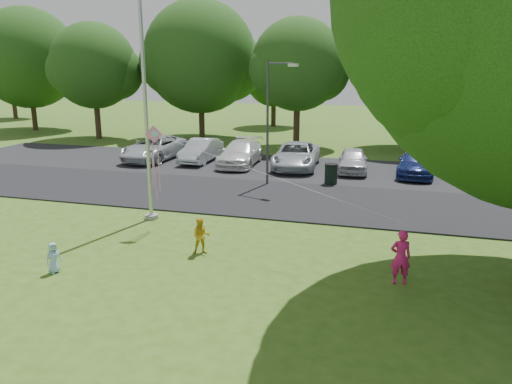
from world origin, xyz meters
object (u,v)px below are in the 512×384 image
(child_yellow, at_px, (201,236))
(kite, at_px, (160,148))
(child_blue, at_px, (53,258))
(street_lamp, at_px, (272,112))
(flagpole, at_px, (146,107))
(woman, at_px, (401,257))
(trash_can, at_px, (331,174))

(child_yellow, distance_m, kite, 3.54)
(child_blue, bearing_deg, street_lamp, 10.23)
(kite, bearing_deg, child_yellow, -51.41)
(child_blue, bearing_deg, flagpole, 23.35)
(flagpole, distance_m, child_blue, 6.47)
(child_blue, xyz_separation_m, kite, (1.35, 4.12, 2.48))
(child_yellow, height_order, kite, kite)
(woman, distance_m, child_yellow, 5.89)
(trash_can, xyz_separation_m, woman, (3.25, -10.62, 0.23))
(flagpole, distance_m, trash_can, 9.96)
(woman, distance_m, child_blue, 9.49)
(street_lamp, distance_m, woman, 11.73)
(street_lamp, xyz_separation_m, trash_can, (2.73, 0.91, -2.98))
(street_lamp, height_order, child_blue, street_lamp)
(trash_can, distance_m, child_yellow, 10.39)
(woman, relative_size, child_blue, 1.70)
(street_lamp, height_order, trash_can, street_lamp)
(woman, height_order, kite, kite)
(flagpole, relative_size, street_lamp, 1.72)
(woman, xyz_separation_m, child_yellow, (-5.86, 0.56, -0.18))
(trash_can, distance_m, woman, 11.11)
(trash_can, height_order, woman, woman)
(street_lamp, bearing_deg, kite, -84.56)
(flagpole, distance_m, child_yellow, 5.56)
(trash_can, bearing_deg, kite, -119.17)
(trash_can, distance_m, child_blue, 13.91)
(trash_can, distance_m, kite, 9.92)
(trash_can, bearing_deg, flagpole, -128.59)
(child_yellow, height_order, child_blue, child_yellow)
(child_yellow, bearing_deg, street_lamp, 70.45)
(flagpole, relative_size, trash_can, 9.72)
(flagpole, relative_size, child_yellow, 8.75)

